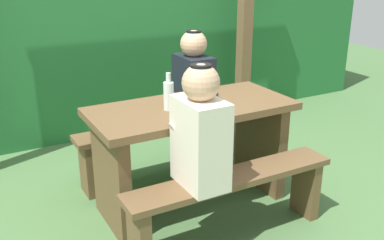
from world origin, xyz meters
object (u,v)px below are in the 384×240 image
(bench_near, at_px, (231,194))
(person_black_coat, at_px, (194,79))
(person_white_shirt, at_px, (200,131))
(bottle_right, at_px, (169,95))
(cell_phone, at_px, (213,96))
(bench_far, at_px, (162,139))
(picnic_table, at_px, (192,138))
(bottle_left, at_px, (191,97))
(drinking_glass, at_px, (194,93))

(bench_near, xyz_separation_m, person_black_coat, (0.29, 1.01, 0.46))
(bench_near, relative_size, person_black_coat, 1.95)
(person_white_shirt, height_order, person_black_coat, same)
(bottle_right, bearing_deg, cell_phone, 14.29)
(bottle_right, bearing_deg, bench_near, -70.45)
(bench_far, height_order, person_black_coat, person_black_coat)
(cell_phone, bearing_deg, picnic_table, -125.26)
(person_white_shirt, distance_m, bottle_left, 0.46)
(person_black_coat, relative_size, bottle_right, 2.89)
(picnic_table, height_order, person_white_shirt, person_white_shirt)
(person_white_shirt, bearing_deg, drinking_glass, 64.02)
(bench_far, height_order, cell_phone, cell_phone)
(bench_near, relative_size, person_white_shirt, 1.95)
(bench_near, bearing_deg, picnic_table, 90.00)
(bench_far, height_order, bottle_right, bottle_right)
(drinking_glass, bearing_deg, bench_far, 99.97)
(person_white_shirt, bearing_deg, bottle_left, 67.77)
(drinking_glass, bearing_deg, cell_phone, -1.93)
(picnic_table, distance_m, cell_phone, 0.35)
(bench_near, distance_m, person_white_shirt, 0.51)
(bottle_left, bearing_deg, bottle_right, 147.74)
(drinking_glass, relative_size, bottle_left, 0.41)
(drinking_glass, bearing_deg, picnic_table, -124.32)
(picnic_table, height_order, cell_phone, cell_phone)
(person_white_shirt, height_order, bottle_right, person_white_shirt)
(person_black_coat, bearing_deg, bench_far, 179.35)
(bench_far, relative_size, person_white_shirt, 1.95)
(bottle_right, bearing_deg, person_white_shirt, -95.40)
(bench_far, bearing_deg, person_white_shirt, -102.56)
(person_black_coat, xyz_separation_m, bottle_right, (-0.47, -0.51, 0.07))
(bench_near, distance_m, bench_far, 1.01)
(picnic_table, bearing_deg, person_black_coat, 59.74)
(bottle_left, bearing_deg, drinking_glass, 56.45)
(bench_far, distance_m, person_black_coat, 0.55)
(person_white_shirt, bearing_deg, picnic_table, 65.91)
(bench_near, distance_m, cell_phone, 0.78)
(bench_near, bearing_deg, person_white_shirt, 179.15)
(bench_far, xyz_separation_m, person_black_coat, (0.29, -0.00, 0.46))
(person_white_shirt, height_order, drinking_glass, person_white_shirt)
(bottle_right, distance_m, cell_phone, 0.43)
(bench_near, xyz_separation_m, drinking_glass, (0.07, 0.61, 0.48))
(bench_far, xyz_separation_m, person_white_shirt, (-0.22, -1.01, 0.46))
(person_black_coat, xyz_separation_m, bottle_left, (-0.35, -0.59, 0.07))
(drinking_glass, distance_m, bottle_right, 0.28)
(picnic_table, distance_m, bottle_right, 0.39)
(picnic_table, distance_m, bench_near, 0.54)
(drinking_glass, distance_m, cell_phone, 0.16)
(bench_far, bearing_deg, cell_phone, -60.66)
(bottle_right, bearing_deg, person_black_coat, 47.17)
(person_black_coat, distance_m, cell_phone, 0.41)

